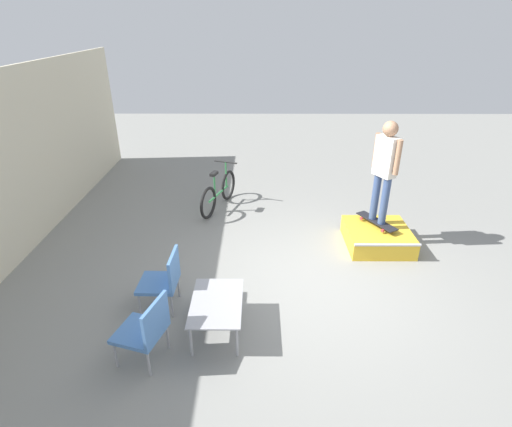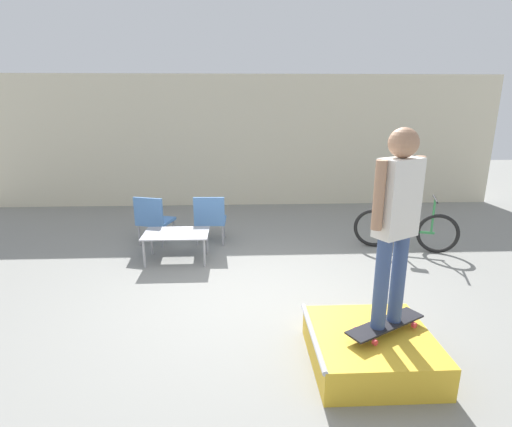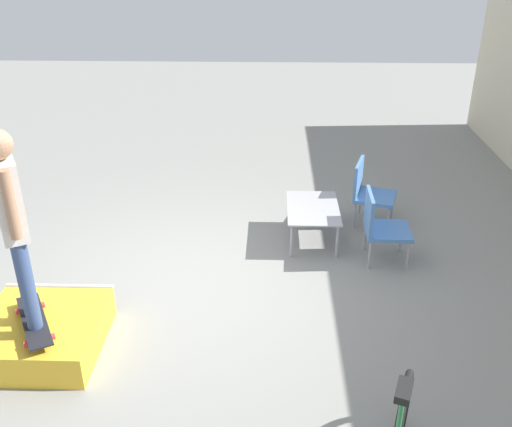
% 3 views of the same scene
% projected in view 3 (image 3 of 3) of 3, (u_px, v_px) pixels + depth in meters
% --- Properties ---
extents(ground_plane, '(24.00, 24.00, 0.00)m').
position_uv_depth(ground_plane, '(193.00, 283.00, 6.42)').
color(ground_plane, gray).
extents(skate_ramp_box, '(1.13, 1.10, 0.35)m').
position_uv_depth(skate_ramp_box, '(43.00, 333.00, 5.37)').
color(skate_ramp_box, gold).
rests_on(skate_ramp_box, ground_plane).
extents(skateboard_on_ramp, '(0.84, 0.59, 0.07)m').
position_uv_depth(skateboard_on_ramp, '(34.00, 321.00, 5.14)').
color(skateboard_on_ramp, black).
rests_on(skateboard_on_ramp, skate_ramp_box).
extents(person_skater, '(0.51, 0.36, 1.79)m').
position_uv_depth(person_skater, '(11.00, 214.00, 4.66)').
color(person_skater, '#384C7A').
rests_on(person_skater, skateboard_on_ramp).
extents(coffee_table, '(0.99, 0.65, 0.46)m').
position_uv_depth(coffee_table, '(313.00, 211.00, 7.15)').
color(coffee_table, '#9E9EA3').
rests_on(coffee_table, ground_plane).
extents(patio_chair_left, '(0.65, 0.65, 0.86)m').
position_uv_depth(patio_chair_left, '(369.00, 190.00, 7.55)').
color(patio_chair_left, '#99999E').
rests_on(patio_chair_left, ground_plane).
extents(patio_chair_right, '(0.53, 0.53, 0.86)m').
position_uv_depth(patio_chair_right, '(381.00, 224.00, 6.67)').
color(patio_chair_right, '#99999E').
rests_on(patio_chair_right, ground_plane).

